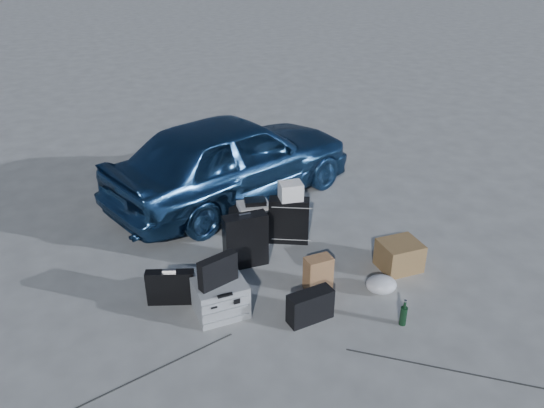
{
  "coord_description": "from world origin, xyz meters",
  "views": [
    {
      "loc": [
        -1.5,
        -3.89,
        3.25
      ],
      "look_at": [
        0.09,
        0.85,
        0.68
      ],
      "focal_mm": 35.0,
      "sensor_mm": 36.0,
      "label": 1
    }
  ],
  "objects_px": {
    "suitcase_left": "(246,240)",
    "cardboard_box": "(399,255)",
    "briefcase": "(171,287)",
    "suitcase_right": "(289,220)",
    "pelican_case": "(220,298)",
    "green_bottle": "(404,313)",
    "duffel_bag": "(254,220)",
    "car": "(233,158)"
  },
  "relations": [
    {
      "from": "briefcase",
      "to": "cardboard_box",
      "type": "xyz_separation_m",
      "value": [
        2.43,
        -0.18,
        -0.02
      ]
    },
    {
      "from": "briefcase",
      "to": "suitcase_right",
      "type": "distance_m",
      "value": 1.66
    },
    {
      "from": "suitcase_right",
      "to": "cardboard_box",
      "type": "height_order",
      "value": "suitcase_right"
    },
    {
      "from": "briefcase",
      "to": "suitcase_right",
      "type": "xyz_separation_m",
      "value": [
        1.49,
        0.73,
        0.1
      ]
    },
    {
      "from": "pelican_case",
      "to": "briefcase",
      "type": "relative_size",
      "value": 1.02
    },
    {
      "from": "suitcase_left",
      "to": "green_bottle",
      "type": "bearing_deg",
      "value": -53.99
    },
    {
      "from": "suitcase_left",
      "to": "suitcase_right",
      "type": "height_order",
      "value": "suitcase_left"
    },
    {
      "from": "briefcase",
      "to": "suitcase_left",
      "type": "bearing_deg",
      "value": 41.58
    },
    {
      "from": "briefcase",
      "to": "suitcase_right",
      "type": "height_order",
      "value": "suitcase_right"
    },
    {
      "from": "duffel_bag",
      "to": "briefcase",
      "type": "bearing_deg",
      "value": -121.31
    },
    {
      "from": "green_bottle",
      "to": "car",
      "type": "bearing_deg",
      "value": 104.77
    },
    {
      "from": "car",
      "to": "duffel_bag",
      "type": "relative_size",
      "value": 5.76
    },
    {
      "from": "cardboard_box",
      "to": "suitcase_left",
      "type": "bearing_deg",
      "value": 159.16
    },
    {
      "from": "pelican_case",
      "to": "cardboard_box",
      "type": "xyz_separation_m",
      "value": [
        2.01,
        0.13,
        -0.01
      ]
    },
    {
      "from": "suitcase_left",
      "to": "pelican_case",
      "type": "bearing_deg",
      "value": -124.04
    },
    {
      "from": "pelican_case",
      "to": "suitcase_left",
      "type": "xyz_separation_m",
      "value": [
        0.46,
        0.72,
        0.13
      ]
    },
    {
      "from": "briefcase",
      "to": "car",
      "type": "bearing_deg",
      "value": 76.44
    },
    {
      "from": "duffel_bag",
      "to": "cardboard_box",
      "type": "distance_m",
      "value": 1.78
    },
    {
      "from": "pelican_case",
      "to": "green_bottle",
      "type": "bearing_deg",
      "value": -28.64
    },
    {
      "from": "car",
      "to": "suitcase_left",
      "type": "xyz_separation_m",
      "value": [
        -0.3,
        -1.63,
        -0.29
      ]
    },
    {
      "from": "suitcase_left",
      "to": "cardboard_box",
      "type": "height_order",
      "value": "suitcase_left"
    },
    {
      "from": "cardboard_box",
      "to": "green_bottle",
      "type": "xyz_separation_m",
      "value": [
        -0.45,
        -0.83,
        -0.03
      ]
    },
    {
      "from": "car",
      "to": "cardboard_box",
      "type": "height_order",
      "value": "car"
    },
    {
      "from": "briefcase",
      "to": "duffel_bag",
      "type": "relative_size",
      "value": 0.77
    },
    {
      "from": "suitcase_right",
      "to": "duffel_bag",
      "type": "relative_size",
      "value": 0.92
    },
    {
      "from": "briefcase",
      "to": "duffel_bag",
      "type": "distance_m",
      "value": 1.6
    },
    {
      "from": "briefcase",
      "to": "pelican_case",
      "type": "bearing_deg",
      "value": -20.02
    },
    {
      "from": "pelican_case",
      "to": "suitcase_right",
      "type": "distance_m",
      "value": 1.5
    },
    {
      "from": "duffel_bag",
      "to": "green_bottle",
      "type": "height_order",
      "value": "duffel_bag"
    },
    {
      "from": "pelican_case",
      "to": "briefcase",
      "type": "xyz_separation_m",
      "value": [
        -0.42,
        0.31,
        0.01
      ]
    },
    {
      "from": "briefcase",
      "to": "green_bottle",
      "type": "xyz_separation_m",
      "value": [
        1.98,
        -1.01,
        -0.05
      ]
    },
    {
      "from": "green_bottle",
      "to": "suitcase_right",
      "type": "bearing_deg",
      "value": 105.65
    },
    {
      "from": "briefcase",
      "to": "duffel_bag",
      "type": "xyz_separation_m",
      "value": [
        1.18,
        1.09,
        -0.03
      ]
    },
    {
      "from": "car",
      "to": "suitcase_left",
      "type": "relative_size",
      "value": 5.69
    },
    {
      "from": "suitcase_right",
      "to": "green_bottle",
      "type": "distance_m",
      "value": 1.81
    },
    {
      "from": "cardboard_box",
      "to": "pelican_case",
      "type": "bearing_deg",
      "value": -176.19
    },
    {
      "from": "suitcase_left",
      "to": "cardboard_box",
      "type": "relative_size",
      "value": 1.46
    },
    {
      "from": "pelican_case",
      "to": "briefcase",
      "type": "bearing_deg",
      "value": 139.21
    },
    {
      "from": "car",
      "to": "suitcase_right",
      "type": "distance_m",
      "value": 1.39
    },
    {
      "from": "car",
      "to": "green_bottle",
      "type": "xyz_separation_m",
      "value": [
        0.8,
        -3.05,
        -0.46
      ]
    },
    {
      "from": "briefcase",
      "to": "suitcase_left",
      "type": "xyz_separation_m",
      "value": [
        0.88,
        0.41,
        0.12
      ]
    },
    {
      "from": "suitcase_right",
      "to": "duffel_bag",
      "type": "height_order",
      "value": "suitcase_right"
    }
  ]
}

